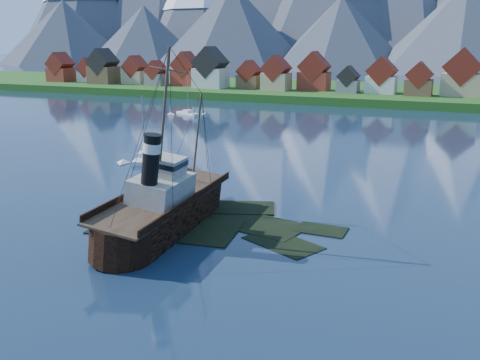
% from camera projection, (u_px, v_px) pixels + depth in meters
% --- Properties ---
extents(ground, '(1400.00, 1400.00, 0.00)m').
position_uv_depth(ground, '(195.00, 227.00, 67.30)').
color(ground, '#16293F').
rests_on(ground, ground).
extents(shoal, '(31.71, 21.24, 1.14)m').
position_uv_depth(shoal, '(215.00, 226.00, 68.62)').
color(shoal, black).
rests_on(shoal, ground).
extents(shore_bank, '(600.00, 80.00, 3.20)m').
position_uv_depth(shore_bank, '(392.00, 97.00, 218.12)').
color(shore_bank, '#174313').
rests_on(shore_bank, ground).
extents(seawall, '(600.00, 2.50, 2.00)m').
position_uv_depth(seawall, '(376.00, 108.00, 184.41)').
color(seawall, '#3F3D38').
rests_on(seawall, ground).
extents(town, '(250.96, 16.69, 17.30)m').
position_uv_depth(town, '(301.00, 75.00, 212.77)').
color(town, maroon).
rests_on(town, ground).
extents(tugboat_wreck, '(6.89, 29.69, 23.52)m').
position_uv_depth(tugboat_wreck, '(169.00, 204.00, 66.56)').
color(tugboat_wreck, black).
rests_on(tugboat_wreck, ground).
extents(sailboat_a, '(6.25, 10.96, 13.07)m').
position_uv_depth(sailboat_a, '(145.00, 159.00, 104.40)').
color(sailboat_a, silver).
rests_on(sailboat_a, ground).
extents(sailboat_c, '(9.84, 6.67, 12.64)m').
position_uv_depth(sailboat_c, '(188.00, 114.00, 167.16)').
color(sailboat_c, silver).
rests_on(sailboat_c, ground).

